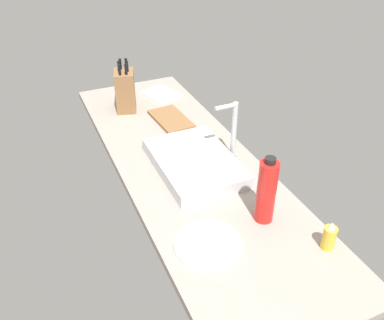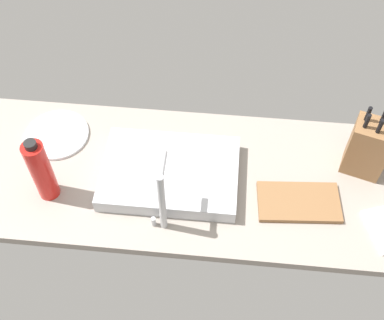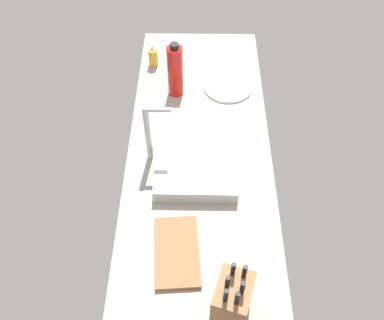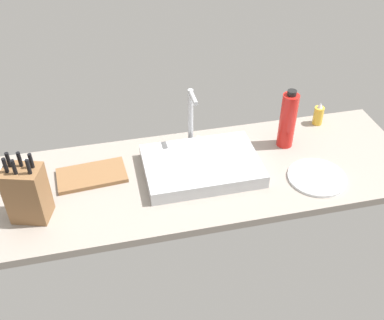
{
  "view_description": "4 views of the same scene",
  "coord_description": "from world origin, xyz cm",
  "px_view_note": "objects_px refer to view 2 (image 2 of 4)",
  "views": [
    {
      "loc": [
        144.09,
        -61.26,
        110.72
      ],
      "look_at": [
        6.64,
        -0.43,
        8.96
      ],
      "focal_mm": 38.26,
      "sensor_mm": 36.0,
      "label": 1
    },
    {
      "loc": [
        -12.35,
        102.61,
        151.75
      ],
      "look_at": [
        -2.13,
        -1.93,
        10.87
      ],
      "focal_mm": 46.57,
      "sensor_mm": 36.0,
      "label": 2
    },
    {
      "loc": [
        -114.57,
        1.22,
        143.88
      ],
      "look_at": [
        -2.04,
        2.99,
        10.2
      ],
      "focal_mm": 40.15,
      "sensor_mm": 36.0,
      "label": 3
    },
    {
      "loc": [
        -31.8,
        -143.55,
        127.96
      ],
      "look_at": [
        1.05,
        0.3,
        11.1
      ],
      "focal_mm": 42.64,
      "sensor_mm": 36.0,
      "label": 4
    }
  ],
  "objects_px": {
    "faucet": "(162,197)",
    "dinner_plate": "(57,135)",
    "sink_basin": "(170,173)",
    "water_bottle": "(41,170)",
    "cutting_board": "(299,202)",
    "knife_block": "(368,147)"
  },
  "relations": [
    {
      "from": "cutting_board",
      "to": "water_bottle",
      "type": "relative_size",
      "value": 1.01
    },
    {
      "from": "water_bottle",
      "to": "dinner_plate",
      "type": "height_order",
      "value": "water_bottle"
    },
    {
      "from": "sink_basin",
      "to": "knife_block",
      "type": "xyz_separation_m",
      "value": [
        -0.69,
        -0.12,
        0.09
      ]
    },
    {
      "from": "sink_basin",
      "to": "water_bottle",
      "type": "xyz_separation_m",
      "value": [
        0.42,
        0.1,
        0.1
      ]
    },
    {
      "from": "knife_block",
      "to": "dinner_plate",
      "type": "distance_m",
      "value": 1.15
    },
    {
      "from": "sink_basin",
      "to": "water_bottle",
      "type": "height_order",
      "value": "water_bottle"
    },
    {
      "from": "knife_block",
      "to": "cutting_board",
      "type": "xyz_separation_m",
      "value": [
        0.23,
        0.18,
        -0.11
      ]
    },
    {
      "from": "dinner_plate",
      "to": "faucet",
      "type": "bearing_deg",
      "value": 143.48
    },
    {
      "from": "faucet",
      "to": "dinner_plate",
      "type": "relative_size",
      "value": 1.18
    },
    {
      "from": "faucet",
      "to": "cutting_board",
      "type": "xyz_separation_m",
      "value": [
        -0.46,
        -0.12,
        -0.15
      ]
    },
    {
      "from": "sink_basin",
      "to": "faucet",
      "type": "bearing_deg",
      "value": 90.57
    },
    {
      "from": "faucet",
      "to": "dinner_plate",
      "type": "bearing_deg",
      "value": -36.52
    },
    {
      "from": "cutting_board",
      "to": "sink_basin",
      "type": "bearing_deg",
      "value": -8.0
    },
    {
      "from": "faucet",
      "to": "water_bottle",
      "type": "bearing_deg",
      "value": -11.36
    },
    {
      "from": "water_bottle",
      "to": "dinner_plate",
      "type": "xyz_separation_m",
      "value": [
        0.04,
        -0.26,
        -0.13
      ]
    },
    {
      "from": "cutting_board",
      "to": "dinner_plate",
      "type": "relative_size",
      "value": 1.16
    },
    {
      "from": "sink_basin",
      "to": "dinner_plate",
      "type": "height_order",
      "value": "sink_basin"
    },
    {
      "from": "cutting_board",
      "to": "dinner_plate",
      "type": "bearing_deg",
      "value": -13.42
    },
    {
      "from": "faucet",
      "to": "dinner_plate",
      "type": "distance_m",
      "value": 0.59
    },
    {
      "from": "cutting_board",
      "to": "dinner_plate",
      "type": "xyz_separation_m",
      "value": [
        0.92,
        -0.22,
        -0.0
      ]
    },
    {
      "from": "faucet",
      "to": "knife_block",
      "type": "distance_m",
      "value": 0.75
    },
    {
      "from": "faucet",
      "to": "knife_block",
      "type": "height_order",
      "value": "faucet"
    }
  ]
}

